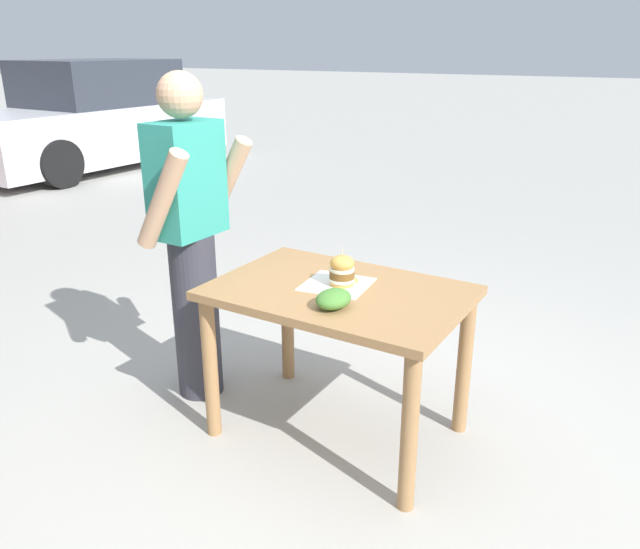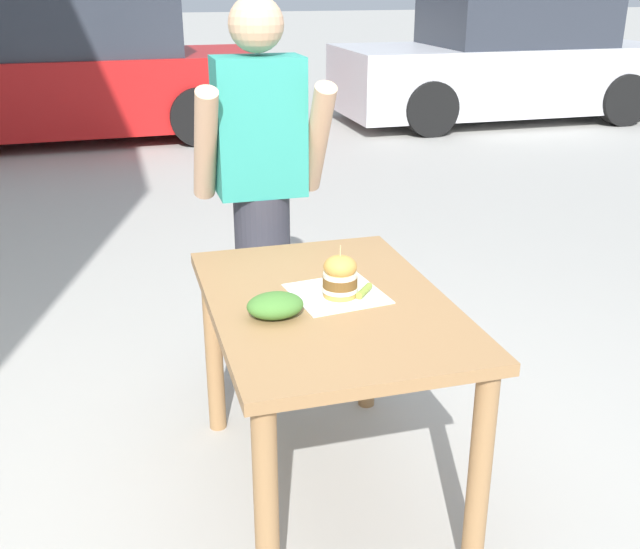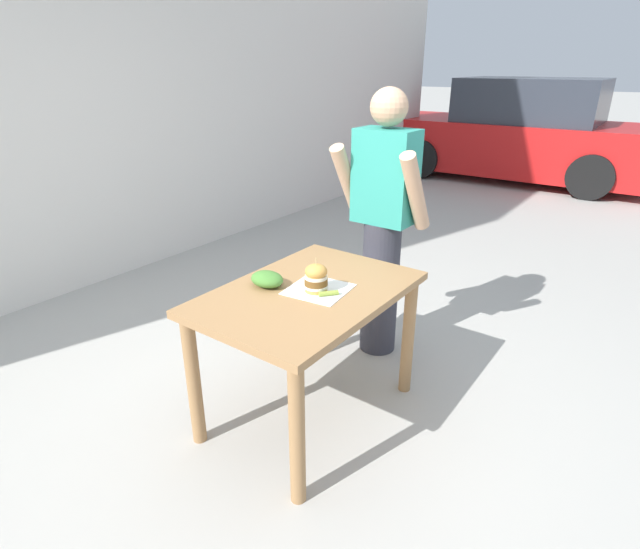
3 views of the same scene
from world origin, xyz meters
The scene contains 8 objects.
ground_plane centered at (0.00, 0.00, 0.00)m, with size 80.00×80.00×0.00m, color #ADAAA3.
patio_table centered at (0.00, 0.00, 0.63)m, with size 0.77×1.14×0.76m.
serving_paper centered at (0.04, 0.03, 0.76)m, with size 0.29×0.29×0.00m, color white.
sandwich centered at (0.04, 0.01, 0.83)m, with size 0.12×0.12×0.18m.
pickle_spear centered at (0.13, 0.00, 0.77)m, with size 0.02×0.02×0.10m, color #8EA83D.
side_salad centered at (-0.20, -0.09, 0.80)m, with size 0.18×0.14×0.08m, color #477F33.
diner_across_table centered at (-0.05, 0.83, 0.88)m, with size 0.55×0.35×1.69m.
parked_car_mid_block centered at (-0.96, 6.95, 0.72)m, with size 4.24×1.92×1.60m.
Camera 3 is at (1.39, -1.80, 1.81)m, focal length 28.00 mm.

